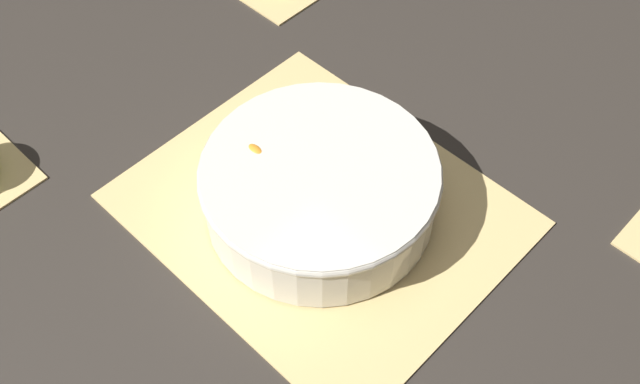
# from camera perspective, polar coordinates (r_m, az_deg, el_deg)

# --- Properties ---
(ground_plane) EXTENTS (6.00, 6.00, 0.00)m
(ground_plane) POSITION_cam_1_polar(r_m,az_deg,el_deg) (0.89, 0.00, -1.40)
(ground_plane) COLOR #2D2823
(bamboo_mat_center) EXTENTS (0.43, 0.36, 0.01)m
(bamboo_mat_center) POSITION_cam_1_polar(r_m,az_deg,el_deg) (0.89, 0.00, -1.28)
(bamboo_mat_center) COLOR #D6B775
(bamboo_mat_center) RESTS_ON ground_plane
(fruit_salad_bowl) EXTENTS (0.28, 0.28, 0.08)m
(fruit_salad_bowl) POSITION_cam_1_polar(r_m,az_deg,el_deg) (0.86, 0.02, 0.56)
(fruit_salad_bowl) COLOR silver
(fruit_salad_bowl) RESTS_ON bamboo_mat_center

